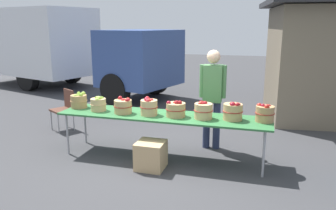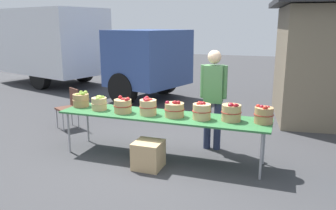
{
  "view_description": "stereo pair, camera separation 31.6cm",
  "coord_description": "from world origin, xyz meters",
  "px_view_note": "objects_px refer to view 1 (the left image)",
  "views": [
    {
      "loc": [
        1.57,
        -5.1,
        2.2
      ],
      "look_at": [
        0.0,
        0.3,
        0.85
      ],
      "focal_mm": 35.93,
      "sensor_mm": 36.0,
      "label": 1
    },
    {
      "loc": [
        1.87,
        -5.0,
        2.2
      ],
      "look_at": [
        0.0,
        0.3,
        0.85
      ],
      "focal_mm": 35.93,
      "sensor_mm": 36.0,
      "label": 2
    }
  ],
  "objects_px": {
    "apple_basket_red_0": "(123,106)",
    "apple_basket_red_1": "(149,107)",
    "apple_basket_green_1": "(98,104)",
    "vendor_adult": "(213,92)",
    "apple_basket_red_2": "(176,109)",
    "folding_chair": "(65,106)",
    "apple_basket_red_5": "(265,113)",
    "apple_basket_green_0": "(79,101)",
    "apple_basket_red_4": "(233,111)",
    "produce_crate": "(151,155)",
    "apple_basket_red_3": "(203,110)",
    "market_table": "(163,117)",
    "box_truck": "(58,46)"
  },
  "relations": [
    {
      "from": "apple_basket_red_1",
      "to": "produce_crate",
      "type": "distance_m",
      "value": 0.8
    },
    {
      "from": "market_table",
      "to": "apple_basket_red_5",
      "type": "relative_size",
      "value": 11.8
    },
    {
      "from": "folding_chair",
      "to": "apple_basket_red_2",
      "type": "bearing_deg",
      "value": 11.32
    },
    {
      "from": "apple_basket_green_1",
      "to": "apple_basket_red_3",
      "type": "relative_size",
      "value": 0.93
    },
    {
      "from": "market_table",
      "to": "apple_basket_red_3",
      "type": "distance_m",
      "value": 0.69
    },
    {
      "from": "apple_basket_red_1",
      "to": "vendor_adult",
      "type": "distance_m",
      "value": 1.21
    },
    {
      "from": "apple_basket_red_1",
      "to": "box_truck",
      "type": "height_order",
      "value": "box_truck"
    },
    {
      "from": "vendor_adult",
      "to": "produce_crate",
      "type": "relative_size",
      "value": 4.13
    },
    {
      "from": "apple_basket_red_1",
      "to": "apple_basket_red_5",
      "type": "height_order",
      "value": "apple_basket_red_1"
    },
    {
      "from": "apple_basket_red_3",
      "to": "folding_chair",
      "type": "relative_size",
      "value": 0.35
    },
    {
      "from": "apple_basket_green_0",
      "to": "apple_basket_red_4",
      "type": "bearing_deg",
      "value": -0.88
    },
    {
      "from": "apple_basket_red_2",
      "to": "folding_chair",
      "type": "xyz_separation_m",
      "value": [
        -2.7,
        0.96,
        -0.36
      ]
    },
    {
      "from": "apple_basket_red_4",
      "to": "apple_basket_green_1",
      "type": "bearing_deg",
      "value": -178.29
    },
    {
      "from": "apple_basket_red_2",
      "to": "box_truck",
      "type": "distance_m",
      "value": 7.7
    },
    {
      "from": "apple_basket_red_5",
      "to": "vendor_adult",
      "type": "distance_m",
      "value": 1.11
    },
    {
      "from": "apple_basket_green_1",
      "to": "produce_crate",
      "type": "xyz_separation_m",
      "value": [
        1.09,
        -0.42,
        -0.66
      ]
    },
    {
      "from": "apple_basket_red_3",
      "to": "apple_basket_red_2",
      "type": "bearing_deg",
      "value": -179.63
    },
    {
      "from": "apple_basket_green_1",
      "to": "apple_basket_red_4",
      "type": "xyz_separation_m",
      "value": [
        2.28,
        0.07,
        0.01
      ]
    },
    {
      "from": "apple_basket_green_0",
      "to": "folding_chair",
      "type": "height_order",
      "value": "apple_basket_green_0"
    },
    {
      "from": "market_table",
      "to": "apple_basket_red_1",
      "type": "xyz_separation_m",
      "value": [
        -0.22,
        -0.06,
        0.17
      ]
    },
    {
      "from": "apple_basket_green_0",
      "to": "apple_basket_green_1",
      "type": "distance_m",
      "value": 0.46
    },
    {
      "from": "apple_basket_green_1",
      "to": "folding_chair",
      "type": "height_order",
      "value": "apple_basket_green_1"
    },
    {
      "from": "apple_basket_red_0",
      "to": "apple_basket_red_1",
      "type": "xyz_separation_m",
      "value": [
        0.45,
        0.01,
        0.02
      ]
    },
    {
      "from": "market_table",
      "to": "apple_basket_green_0",
      "type": "height_order",
      "value": "apple_basket_green_0"
    },
    {
      "from": "apple_basket_red_2",
      "to": "vendor_adult",
      "type": "bearing_deg",
      "value": 57.04
    },
    {
      "from": "produce_crate",
      "to": "box_truck",
      "type": "bearing_deg",
      "value": 133.51
    },
    {
      "from": "apple_basket_green_1",
      "to": "apple_basket_red_3",
      "type": "bearing_deg",
      "value": 0.3
    },
    {
      "from": "apple_basket_red_2",
      "to": "vendor_adult",
      "type": "distance_m",
      "value": 0.89
    },
    {
      "from": "apple_basket_red_3",
      "to": "apple_basket_red_0",
      "type": "bearing_deg",
      "value": -178.04
    },
    {
      "from": "vendor_adult",
      "to": "folding_chair",
      "type": "height_order",
      "value": "vendor_adult"
    },
    {
      "from": "apple_basket_red_0",
      "to": "apple_basket_red_5",
      "type": "bearing_deg",
      "value": 3.7
    },
    {
      "from": "apple_basket_red_4",
      "to": "vendor_adult",
      "type": "relative_size",
      "value": 0.18
    },
    {
      "from": "apple_basket_green_0",
      "to": "apple_basket_red_2",
      "type": "relative_size",
      "value": 0.92
    },
    {
      "from": "folding_chair",
      "to": "produce_crate",
      "type": "relative_size",
      "value": 2.0
    },
    {
      "from": "apple_basket_red_2",
      "to": "vendor_adult",
      "type": "relative_size",
      "value": 0.19
    },
    {
      "from": "produce_crate",
      "to": "apple_basket_red_4",
      "type": "bearing_deg",
      "value": 22.29
    },
    {
      "from": "apple_basket_red_0",
      "to": "produce_crate",
      "type": "distance_m",
      "value": 0.98
    },
    {
      "from": "apple_basket_green_0",
      "to": "apple_basket_green_1",
      "type": "height_order",
      "value": "apple_basket_green_0"
    },
    {
      "from": "apple_basket_red_2",
      "to": "folding_chair",
      "type": "height_order",
      "value": "apple_basket_red_2"
    },
    {
      "from": "apple_basket_red_4",
      "to": "apple_basket_green_0",
      "type": "bearing_deg",
      "value": 179.12
    },
    {
      "from": "apple_basket_red_1",
      "to": "apple_basket_red_4",
      "type": "bearing_deg",
      "value": 3.95
    },
    {
      "from": "apple_basket_green_1",
      "to": "produce_crate",
      "type": "relative_size",
      "value": 0.65
    },
    {
      "from": "vendor_adult",
      "to": "apple_basket_green_0",
      "type": "bearing_deg",
      "value": 12.12
    },
    {
      "from": "apple_basket_red_3",
      "to": "apple_basket_red_4",
      "type": "relative_size",
      "value": 0.96
    },
    {
      "from": "apple_basket_green_0",
      "to": "apple_basket_red_0",
      "type": "relative_size",
      "value": 0.97
    },
    {
      "from": "apple_basket_red_2",
      "to": "vendor_adult",
      "type": "height_order",
      "value": "vendor_adult"
    },
    {
      "from": "apple_basket_red_3",
      "to": "folding_chair",
      "type": "bearing_deg",
      "value": 163.0
    },
    {
      "from": "vendor_adult",
      "to": "folding_chair",
      "type": "xyz_separation_m",
      "value": [
        -3.17,
        0.23,
        -0.54
      ]
    },
    {
      "from": "apple_basket_green_1",
      "to": "vendor_adult",
      "type": "height_order",
      "value": "vendor_adult"
    },
    {
      "from": "apple_basket_red_4",
      "to": "vendor_adult",
      "type": "distance_m",
      "value": 0.81
    }
  ]
}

